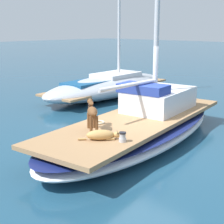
{
  "coord_description": "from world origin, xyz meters",
  "views": [
    {
      "loc": [
        5.45,
        -6.77,
        3.01
      ],
      "look_at": [
        0.0,
        -1.0,
        1.01
      ],
      "focal_mm": 54.38,
      "sensor_mm": 36.0,
      "label": 1
    }
  ],
  "objects": [
    {
      "name": "dog_brown",
      "position": [
        -0.13,
        -1.54,
        1.08
      ],
      "size": [
        0.82,
        0.59,
        0.7
      ],
      "color": "brown",
      "rests_on": "sailboat_main"
    },
    {
      "name": "ground_plane",
      "position": [
        0.0,
        0.0,
        0.0
      ],
      "size": [
        120.0,
        120.0,
        0.0
      ],
      "primitive_type": "plane",
      "color": "navy"
    },
    {
      "name": "cabin_house",
      "position": [
        -0.17,
        1.1,
        1.01
      ],
      "size": [
        1.7,
        2.4,
        0.84
      ],
      "color": "silver",
      "rests_on": "sailboat_main"
    },
    {
      "name": "sailboat_main",
      "position": [
        0.0,
        0.0,
        0.34
      ],
      "size": [
        3.51,
        7.52,
        0.66
      ],
      "color": "white",
      "rests_on": "ground"
    },
    {
      "name": "deck_winch",
      "position": [
        0.97,
        -1.7,
        0.76
      ],
      "size": [
        0.16,
        0.16,
        0.21
      ],
      "color": "#B7B7BC",
      "rests_on": "sailboat_main"
    },
    {
      "name": "moored_boat_port_side",
      "position": [
        -4.77,
        3.82,
        0.5
      ],
      "size": [
        2.91,
        7.37,
        6.65
      ],
      "color": "#B2B7C1",
      "rests_on": "ground"
    },
    {
      "name": "coiled_rope",
      "position": [
        -0.42,
        -1.06,
        0.68
      ],
      "size": [
        0.32,
        0.32,
        0.04
      ],
      "primitive_type": "torus",
      "color": "beige",
      "rests_on": "sailboat_main"
    },
    {
      "name": "dog_tan",
      "position": [
        0.56,
        -1.9,
        0.77
      ],
      "size": [
        0.67,
        0.78,
        0.22
      ],
      "color": "tan",
      "rests_on": "sailboat_main"
    }
  ]
}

